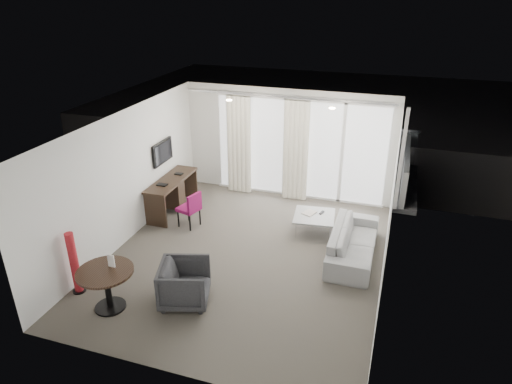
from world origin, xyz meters
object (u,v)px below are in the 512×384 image
(desk, at_px, (173,195))
(tub_armchair, at_px, (185,283))
(rattan_chair_b, at_px, (354,157))
(red_lamp, at_px, (74,263))
(rattan_chair_a, at_px, (321,169))
(coffee_table, at_px, (314,223))
(desk_chair, at_px, (189,209))
(round_table, at_px, (108,289))
(sofa, at_px, (353,242))

(desk, height_order, tub_armchair, desk)
(tub_armchair, xyz_separation_m, rattan_chair_b, (1.91, 6.52, 0.07))
(red_lamp, height_order, rattan_chair_a, red_lamp)
(coffee_table, xyz_separation_m, rattan_chair_b, (0.38, 3.57, 0.25))
(red_lamp, distance_m, tub_armchair, 1.88)
(desk_chair, distance_m, red_lamp, 2.78)
(rattan_chair_b, bearing_deg, round_table, -100.45)
(round_table, xyz_separation_m, sofa, (3.52, 2.75, -0.06))
(tub_armchair, xyz_separation_m, rattan_chair_a, (1.21, 5.36, 0.08))
(round_table, relative_size, coffee_table, 1.07)
(round_table, bearing_deg, desk_chair, 89.36)
(desk_chair, relative_size, coffee_table, 0.96)
(tub_armchair, relative_size, rattan_chair_b, 0.91)
(coffee_table, bearing_deg, desk, -178.94)
(desk_chair, distance_m, rattan_chair_a, 3.76)
(desk, relative_size, rattan_chair_a, 1.91)
(desk_chair, xyz_separation_m, red_lamp, (-0.79, -2.66, 0.17))
(coffee_table, distance_m, rattan_chair_a, 2.44)
(tub_armchair, distance_m, rattan_chair_a, 5.49)
(tub_armchair, height_order, sofa, tub_armchair)
(desk_chair, height_order, red_lamp, red_lamp)
(coffee_table, distance_m, rattan_chair_b, 3.60)
(red_lamp, xyz_separation_m, tub_armchair, (1.85, 0.31, -0.20))
(sofa, bearing_deg, rattan_chair_a, 21.15)
(coffee_table, bearing_deg, round_table, -127.09)
(tub_armchair, bearing_deg, red_lamp, 82.53)
(sofa, distance_m, rattan_chair_a, 3.35)
(desk_chair, xyz_separation_m, tub_armchair, (1.06, -2.36, -0.04))
(red_lamp, distance_m, coffee_table, 4.70)
(desk_chair, xyz_separation_m, coffee_table, (2.59, 0.59, -0.21))
(desk_chair, relative_size, sofa, 0.39)
(tub_armchair, relative_size, coffee_table, 0.95)
(coffee_table, height_order, rattan_chair_a, rattan_chair_a)
(rattan_chair_a, bearing_deg, red_lamp, -120.26)
(red_lamp, bearing_deg, rattan_chair_a, 61.60)
(tub_armchair, bearing_deg, coffee_table, -44.24)
(tub_armchair, xyz_separation_m, coffee_table, (1.53, 2.95, -0.17))
(desk, relative_size, round_table, 1.88)
(desk_chair, height_order, tub_armchair, desk_chair)
(desk, height_order, desk_chair, desk_chair)
(red_lamp, bearing_deg, desk, 87.64)
(round_table, distance_m, sofa, 4.46)
(tub_armchair, height_order, rattan_chair_b, rattan_chair_b)
(desk, distance_m, coffee_table, 3.25)
(tub_armchair, relative_size, sofa, 0.39)
(round_table, bearing_deg, tub_armchair, 25.19)
(rattan_chair_b, bearing_deg, red_lamp, -106.16)
(desk, relative_size, rattan_chair_b, 1.93)
(coffee_table, relative_size, sofa, 0.40)
(tub_armchair, bearing_deg, desk_chair, 7.33)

